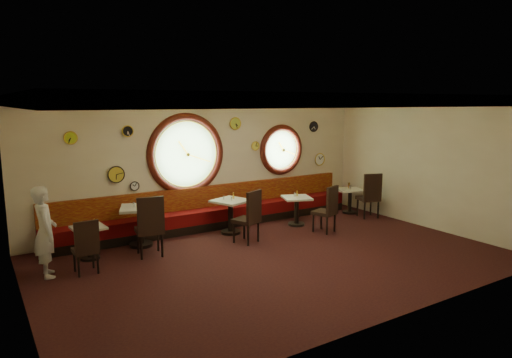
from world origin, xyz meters
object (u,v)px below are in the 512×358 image
condiment_d_pepper (296,195)px  condiment_a_bottle (94,222)px  table_a (89,239)px  table_c (231,212)px  chair_a (86,243)px  condiment_c_salt (224,198)px  condiment_b_salt (134,205)px  condiment_b_bottle (142,201)px  condiment_e_pepper (351,187)px  condiment_e_salt (349,187)px  condiment_d_bottle (297,193)px  condiment_c_bottle (233,196)px  waiter (45,232)px  condiment_a_pepper (91,225)px  condiment_e_bottle (349,185)px  condiment_d_salt (294,194)px  chair_d (328,206)px  chair_b (150,222)px  chair_e (370,193)px  condiment_b_pepper (140,205)px  table_b (140,221)px  condiment_c_pepper (232,199)px  table_d (297,207)px  chair_c (250,213)px  condiment_a_salt (82,224)px  table_e (350,198)px

condiment_d_pepper → condiment_a_bottle: 4.88m
table_a → table_c: bearing=1.4°
chair_a → condiment_c_salt: (3.35, 1.01, 0.29)m
condiment_b_salt → condiment_b_bottle: condiment_b_bottle is taller
condiment_d_pepper → condiment_e_pepper: size_ratio=0.89×
condiment_b_bottle → condiment_e_salt: condiment_b_bottle is taller
condiment_c_salt → condiment_d_bottle: size_ratio=0.65×
condiment_c_bottle → waiter: waiter is taller
condiment_a_pepper → condiment_e_bottle: size_ratio=0.61×
table_c → condiment_d_salt: 1.77m
condiment_c_salt → condiment_e_bottle: size_ratio=0.58×
condiment_d_salt → condiment_a_bottle: size_ratio=0.79×
chair_d → condiment_d_salt: 1.03m
condiment_b_salt → condiment_d_salt: condiment_b_salt is taller
condiment_a_pepper → waiter: waiter is taller
chair_b → condiment_d_salt: (3.91, 0.42, 0.07)m
condiment_b_bottle → condiment_d_bottle: 3.89m
chair_b → condiment_e_bottle: size_ratio=4.69×
chair_e → condiment_c_bottle: chair_e is taller
condiment_b_pepper → condiment_c_bottle: bearing=-1.7°
chair_e → condiment_b_salt: 6.19m
table_b → condiment_d_pepper: (3.87, -0.42, 0.23)m
waiter → condiment_c_pepper: bearing=-81.6°
condiment_d_bottle → condiment_b_salt: bearing=174.7°
condiment_d_bottle → table_d: bearing=-131.2°
condiment_d_bottle → condiment_e_pepper: condiment_d_bottle is taller
table_b → condiment_d_pepper: 3.90m
chair_c → table_a: bearing=142.8°
chair_a → condiment_c_bottle: bearing=14.1°
condiment_b_salt → condiment_b_bottle: 0.24m
table_c → condiment_d_pepper: 1.79m
table_a → chair_b: bearing=-25.8°
chair_a → condiment_e_pepper: 7.34m
table_b → condiment_a_bottle: table_b is taller
condiment_a_pepper → chair_b: bearing=-23.2°
condiment_a_salt → chair_b: bearing=-25.0°
chair_d → chair_e: size_ratio=0.93×
condiment_a_salt → condiment_e_salt: bearing=0.3°
table_b → condiment_d_bottle: condiment_d_bottle is taller
table_a → condiment_a_salt: bearing=162.8°
waiter → condiment_d_salt: bearing=-84.6°
table_a → condiment_e_pepper: (7.07, 0.06, 0.32)m
chair_d → condiment_a_bottle: (-5.12, 1.13, 0.09)m
chair_c → chair_b: bearing=149.3°
condiment_b_salt → condiment_c_pepper: (2.21, -0.31, -0.07)m
table_a → condiment_b_bottle: bearing=18.0°
table_c → chair_d: bearing=-30.3°
table_e → condiment_c_salt: bearing=178.1°
chair_e → condiment_a_bottle: 7.03m
condiment_b_bottle → condiment_e_pepper: bearing=-3.4°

